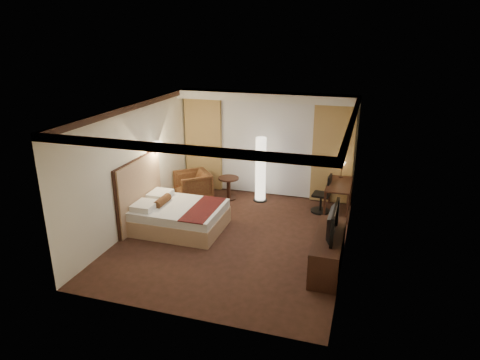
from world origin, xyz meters
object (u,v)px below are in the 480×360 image
(bed, at_px, (180,217))
(office_chair, at_px, (321,193))
(dresser, at_px, (328,251))
(floor_lamp, at_px, (261,170))
(armchair, at_px, (193,185))
(side_table, at_px, (229,188))
(desk, at_px, (338,198))
(television, at_px, (329,219))

(bed, distance_m, office_chair, 3.38)
(bed, distance_m, dresser, 3.33)
(floor_lamp, height_order, office_chair, floor_lamp)
(dresser, bearing_deg, armchair, 147.69)
(bed, distance_m, side_table, 2.04)
(floor_lamp, bearing_deg, desk, -6.47)
(bed, xyz_separation_m, desk, (3.21, 1.90, 0.10))
(armchair, distance_m, floor_lamp, 1.77)
(bed, relative_size, side_table, 3.20)
(desk, height_order, television, television)
(office_chair, bearing_deg, armchair, -170.51)
(bed, distance_m, floor_lamp, 2.53)
(floor_lamp, height_order, television, floor_lamp)
(office_chair, bearing_deg, side_table, -178.09)
(office_chair, bearing_deg, dresser, -74.68)
(desk, relative_size, television, 1.18)
(bed, height_order, floor_lamp, floor_lamp)
(dresser, bearing_deg, desk, 91.11)
(television, bearing_deg, armchair, 57.85)
(armchair, relative_size, dresser, 0.49)
(side_table, bearing_deg, television, -43.90)
(side_table, bearing_deg, bed, -102.58)
(floor_lamp, distance_m, television, 3.44)
(side_table, distance_m, television, 3.93)
(floor_lamp, bearing_deg, office_chair, -9.86)
(armchair, height_order, dresser, armchair)
(desk, bearing_deg, floor_lamp, 173.53)
(bed, xyz_separation_m, side_table, (0.45, 2.00, 0.02))
(desk, xyz_separation_m, dresser, (0.05, -2.59, -0.04))
(side_table, bearing_deg, dresser, -43.59)
(armchair, height_order, office_chair, office_chair)
(armchair, relative_size, office_chair, 0.88)
(bed, relative_size, office_chair, 1.95)
(side_table, xyz_separation_m, television, (2.79, -2.68, 0.67))
(bed, relative_size, floor_lamp, 1.11)
(office_chair, xyz_separation_m, television, (0.41, -2.54, 0.49))
(office_chair, bearing_deg, bed, -141.32)
(office_chair, bearing_deg, television, -75.33)
(floor_lamp, bearing_deg, bed, -120.58)
(desk, bearing_deg, armchair, -175.59)
(side_table, relative_size, dresser, 0.34)
(armchair, height_order, desk, armchair)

